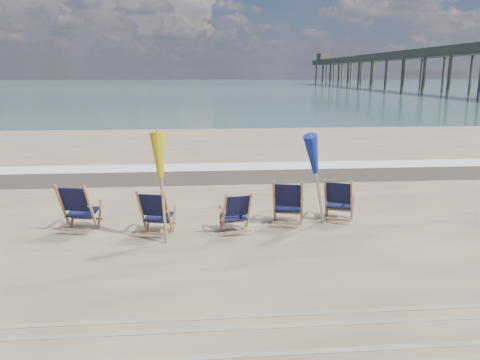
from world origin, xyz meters
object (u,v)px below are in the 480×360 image
at_px(umbrella_yellow, 161,161).
at_px(fishing_pier, 418,65).
at_px(beach_chair_0, 90,208).
at_px(beach_chair_1, 168,213).
at_px(beach_chair_2, 249,212).
at_px(umbrella_blue, 319,154).
at_px(beach_chair_3, 302,203).
at_px(beach_chair_4, 351,201).

bearing_deg(umbrella_yellow, fishing_pier, 61.58).
distance_m(beach_chair_0, beach_chair_1, 1.63).
distance_m(beach_chair_2, umbrella_yellow, 2.10).
relative_size(beach_chair_2, umbrella_blue, 0.43).
xyz_separation_m(beach_chair_2, umbrella_blue, (1.50, 0.31, 1.13)).
bearing_deg(beach_chair_3, umbrella_blue, -163.65).
bearing_deg(beach_chair_4, beach_chair_0, 26.52).
distance_m(beach_chair_4, umbrella_blue, 1.35).
bearing_deg(beach_chair_3, beach_chair_4, -158.09).
distance_m(beach_chair_1, umbrella_yellow, 1.16).
height_order(beach_chair_0, beach_chair_1, beach_chair_0).
bearing_deg(beach_chair_1, beach_chair_3, -157.98).
relative_size(beach_chair_3, umbrella_blue, 0.50).
height_order(beach_chair_3, fishing_pier, fishing_pier).
bearing_deg(fishing_pier, beach_chair_1, -118.48).
bearing_deg(beach_chair_2, umbrella_yellow, 3.35).
xyz_separation_m(beach_chair_1, umbrella_blue, (3.14, 0.39, 1.09)).
relative_size(beach_chair_3, umbrella_yellow, 0.49).
height_order(beach_chair_0, beach_chair_4, beach_chair_0).
height_order(beach_chair_1, umbrella_blue, umbrella_blue).
bearing_deg(beach_chair_2, fishing_pier, -126.74).
bearing_deg(beach_chair_2, beach_chair_3, -174.87).
height_order(beach_chair_0, fishing_pier, fishing_pier).
height_order(beach_chair_1, fishing_pier, fishing_pier).
bearing_deg(beach_chair_2, umbrella_blue, -177.66).
xyz_separation_m(beach_chair_2, fishing_pier, (37.91, 72.82, 4.19)).
relative_size(beach_chair_0, beach_chair_1, 1.09).
bearing_deg(beach_chair_0, umbrella_yellow, 168.83).
distance_m(umbrella_blue, fishing_pier, 81.20).
xyz_separation_m(beach_chair_2, umbrella_yellow, (-1.71, -0.38, 1.16)).
relative_size(beach_chair_4, umbrella_blue, 0.48).
bearing_deg(umbrella_blue, beach_chair_4, 9.37).
distance_m(beach_chair_2, umbrella_blue, 1.90).
relative_size(umbrella_blue, fishing_pier, 0.02).
height_order(umbrella_blue, fishing_pier, fishing_pier).
relative_size(beach_chair_3, beach_chair_4, 1.04).
relative_size(beach_chair_1, umbrella_blue, 0.47).
bearing_deg(fishing_pier, beach_chair_4, -116.20).
xyz_separation_m(beach_chair_0, umbrella_yellow, (1.52, -0.65, 1.08)).
bearing_deg(umbrella_yellow, beach_chair_2, 12.60).
xyz_separation_m(beach_chair_0, beach_chair_1, (1.59, -0.35, -0.05)).
xyz_separation_m(beach_chair_0, beach_chair_2, (3.23, -0.26, -0.08)).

